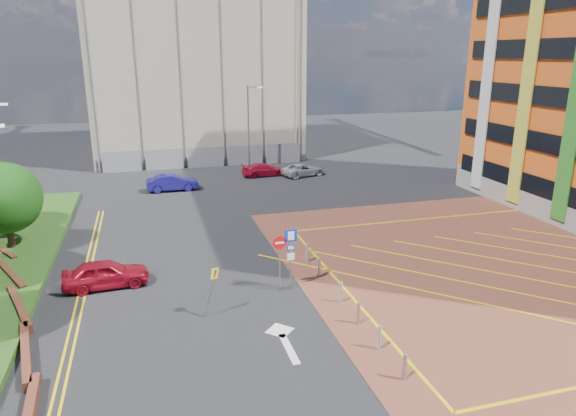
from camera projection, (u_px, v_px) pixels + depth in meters
name	position (u px, v px, depth m)	size (l,w,h in m)	color
ground	(286.00, 299.00, 23.68)	(140.00, 140.00, 0.00)	black
forecourt	(539.00, 267.00, 27.31)	(26.00, 26.00, 0.02)	brown
retaining_wall	(14.00, 309.00, 22.41)	(6.06, 20.33, 0.40)	brown
tree_c	(4.00, 198.00, 28.48)	(4.00, 4.00, 4.90)	#3D2B1C
lamp_back	(249.00, 125.00, 49.29)	(1.53, 0.16, 8.00)	#9EA0A8
sign_cluster	(287.00, 252.00, 24.10)	(1.17, 0.12, 3.20)	#9EA0A8
warning_sign	(212.00, 286.00, 21.75)	(0.76, 0.42, 2.25)	#9EA0A8
bollard_row	(346.00, 300.00, 22.61)	(0.14, 11.14, 0.90)	#9EA0A8
construction_building	(191.00, 53.00, 57.38)	(21.20, 19.20, 22.00)	#B2AA92
construction_fence	(216.00, 157.00, 51.31)	(21.60, 0.06, 2.00)	gray
car_red_left	(106.00, 274.00, 24.79)	(1.61, 4.01, 1.37)	maroon
car_blue_back	(172.00, 182.00, 42.37)	(1.46, 4.20, 1.38)	navy
car_red_back	(263.00, 170.00, 47.50)	(1.64, 4.03, 1.17)	#AF0F28
car_silver_back	(303.00, 170.00, 47.52)	(1.89, 4.11, 1.14)	silver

